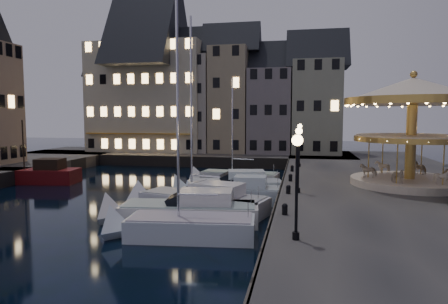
% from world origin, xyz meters
% --- Properties ---
extents(ground, '(160.00, 160.00, 0.00)m').
position_xyz_m(ground, '(0.00, 0.00, 0.00)').
color(ground, black).
rests_on(ground, ground).
extents(quay_east, '(16.00, 56.00, 1.30)m').
position_xyz_m(quay_east, '(14.00, 6.00, 0.65)').
color(quay_east, '#474442').
rests_on(quay_east, ground).
extents(quay_north, '(44.00, 12.00, 1.30)m').
position_xyz_m(quay_north, '(-8.00, 28.00, 0.65)').
color(quay_north, '#474442').
rests_on(quay_north, ground).
extents(quaywall_e, '(0.15, 44.00, 1.30)m').
position_xyz_m(quaywall_e, '(6.00, 6.00, 0.65)').
color(quaywall_e, '#47423A').
rests_on(quaywall_e, ground).
extents(quaywall_n, '(48.00, 0.15, 1.30)m').
position_xyz_m(quaywall_n, '(-6.00, 22.00, 0.65)').
color(quaywall_n, '#47423A').
rests_on(quaywall_n, ground).
extents(streetlamp_a, '(0.44, 0.44, 4.17)m').
position_xyz_m(streetlamp_a, '(7.20, -9.00, 4.02)').
color(streetlamp_a, black).
rests_on(streetlamp_a, quay_east).
extents(streetlamp_b, '(0.44, 0.44, 4.17)m').
position_xyz_m(streetlamp_b, '(7.20, 1.00, 4.02)').
color(streetlamp_b, black).
rests_on(streetlamp_b, quay_east).
extents(streetlamp_c, '(0.44, 0.44, 4.17)m').
position_xyz_m(streetlamp_c, '(7.20, 14.50, 4.02)').
color(streetlamp_c, black).
rests_on(streetlamp_c, quay_east).
extents(bollard_a, '(0.30, 0.30, 0.57)m').
position_xyz_m(bollard_a, '(6.60, -5.00, 1.60)').
color(bollard_a, black).
rests_on(bollard_a, quay_east).
extents(bollard_b, '(0.30, 0.30, 0.57)m').
position_xyz_m(bollard_b, '(6.60, 0.50, 1.60)').
color(bollard_b, black).
rests_on(bollard_b, quay_east).
extents(bollard_c, '(0.30, 0.30, 0.57)m').
position_xyz_m(bollard_c, '(6.60, 5.50, 1.60)').
color(bollard_c, black).
rests_on(bollard_c, quay_east).
extents(bollard_d, '(0.30, 0.30, 0.57)m').
position_xyz_m(bollard_d, '(6.60, 11.00, 1.60)').
color(bollard_d, black).
rests_on(bollard_d, quay_east).
extents(townhouse_na, '(5.50, 8.00, 12.80)m').
position_xyz_m(townhouse_na, '(-19.50, 30.00, 7.78)').
color(townhouse_na, gray).
rests_on(townhouse_na, quay_north).
extents(townhouse_nb, '(6.16, 8.00, 13.80)m').
position_xyz_m(townhouse_nb, '(-14.05, 30.00, 8.28)').
color(townhouse_nb, slate).
rests_on(townhouse_nb, quay_north).
extents(townhouse_nc, '(6.82, 8.00, 14.80)m').
position_xyz_m(townhouse_nc, '(-8.00, 30.00, 8.78)').
color(townhouse_nc, '#A59D8E').
rests_on(townhouse_nc, quay_north).
extents(townhouse_nd, '(5.50, 8.00, 15.80)m').
position_xyz_m(townhouse_nd, '(-2.25, 30.00, 9.28)').
color(townhouse_nd, '#9B8B6C').
rests_on(townhouse_nd, quay_north).
extents(townhouse_ne, '(6.16, 8.00, 12.80)m').
position_xyz_m(townhouse_ne, '(3.20, 30.00, 7.78)').
color(townhouse_ne, slate).
rests_on(townhouse_ne, quay_north).
extents(townhouse_nf, '(6.82, 8.00, 13.80)m').
position_xyz_m(townhouse_nf, '(9.25, 30.00, 8.28)').
color(townhouse_nf, gray).
rests_on(townhouse_nf, quay_north).
extents(hotel_corner, '(17.60, 9.00, 16.80)m').
position_xyz_m(hotel_corner, '(-14.00, 30.00, 9.78)').
color(hotel_corner, beige).
rests_on(hotel_corner, quay_north).
extents(motorboat_a, '(7.51, 3.10, 12.45)m').
position_xyz_m(motorboat_a, '(1.38, -5.74, 0.54)').
color(motorboat_a, silver).
rests_on(motorboat_a, ground).
extents(motorboat_b, '(9.04, 3.63, 2.15)m').
position_xyz_m(motorboat_b, '(0.67, -2.84, 0.64)').
color(motorboat_b, silver).
rests_on(motorboat_b, ground).
extents(motorboat_c, '(9.60, 4.87, 12.79)m').
position_xyz_m(motorboat_c, '(0.76, 0.24, 0.68)').
color(motorboat_c, silver).
rests_on(motorboat_c, ground).
extents(motorboat_d, '(6.89, 2.38, 2.15)m').
position_xyz_m(motorboat_d, '(2.73, 3.19, 0.64)').
color(motorboat_d, silver).
rests_on(motorboat_d, ground).
extents(motorboat_e, '(8.55, 3.93, 2.15)m').
position_xyz_m(motorboat_e, '(1.89, 5.82, 0.64)').
color(motorboat_e, silver).
rests_on(motorboat_e, ground).
extents(motorboat_f, '(8.15, 3.07, 10.77)m').
position_xyz_m(motorboat_f, '(1.30, 11.03, 0.53)').
color(motorboat_f, silver).
rests_on(motorboat_f, ground).
extents(red_fishing_boat, '(8.16, 3.72, 6.06)m').
position_xyz_m(red_fishing_boat, '(-16.82, 8.11, 0.70)').
color(red_fishing_boat, '#600C0F').
rests_on(red_fishing_boat, ground).
extents(carousel, '(9.18, 9.18, 8.03)m').
position_xyz_m(carousel, '(14.94, 5.24, 6.59)').
color(carousel, beige).
rests_on(carousel, quay_east).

